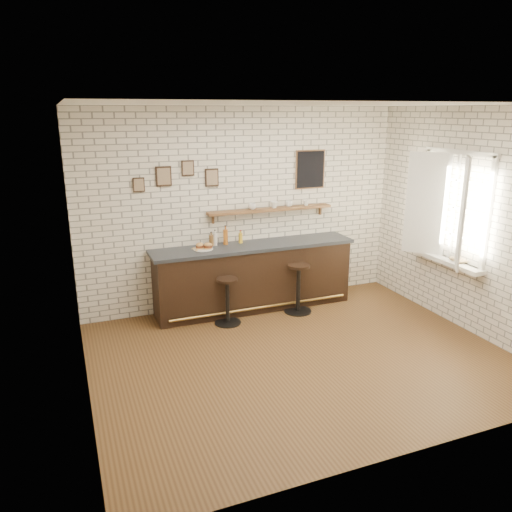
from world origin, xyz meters
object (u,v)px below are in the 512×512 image
object	(u,v)px
book_upper	(454,260)
condiment_bottle_yellow	(241,238)
shelf_cup_b	(274,205)
bitters_bottle_amber	(226,237)
bitters_bottle_brown	(211,240)
bitters_bottle_white	(215,239)
sandwich_plate	(203,249)
shelf_cup_a	(252,206)
shelf_cup_d	(306,203)
bar_counter	(254,276)
shelf_cup_c	(289,204)
book_lower	(453,261)
bar_stool_left	(227,299)
ciabatta_sandwich	(204,246)
bar_stool_right	(298,287)

from	to	relation	value
book_upper	condiment_bottle_yellow	bearing A→B (deg)	157.01
shelf_cup_b	bitters_bottle_amber	bearing A→B (deg)	138.97
bitters_bottle_brown	condiment_bottle_yellow	distance (m)	0.46
bitters_bottle_white	book_upper	bearing A→B (deg)	-31.26
sandwich_plate	bitters_bottle_brown	xyz separation A→B (m)	(0.17, 0.14, 0.08)
bitters_bottle_brown	shelf_cup_a	size ratio (longest dim) A/B	1.76
shelf_cup_d	book_upper	size ratio (longest dim) A/B	0.37
bar_counter	shelf_cup_d	distance (m)	1.43
shelf_cup_b	shelf_cup_c	xyz separation A→B (m)	(0.25, 0.00, -0.01)
bitters_bottle_white	book_lower	bearing A→B (deg)	-31.17
bar_counter	bar_stool_left	bearing A→B (deg)	-143.44
bar_counter	sandwich_plate	bearing A→B (deg)	178.77
shelf_cup_d	condiment_bottle_yellow	bearing A→B (deg)	-175.40
book_upper	bitters_bottle_amber	bearing A→B (deg)	159.43
ciabatta_sandwich	bitters_bottle_amber	world-z (taller)	bitters_bottle_amber
shelf_cup_a	shelf_cup_d	xyz separation A→B (m)	(0.91, 0.00, -0.01)
ciabatta_sandwich	bitters_bottle_brown	bearing A→B (deg)	42.52
bar_stool_right	shelf_cup_c	world-z (taller)	shelf_cup_c
bar_stool_right	bar_counter	bearing A→B (deg)	144.33
sandwich_plate	book_upper	bearing A→B (deg)	-27.34
bitters_bottle_amber	bitters_bottle_brown	bearing A→B (deg)	180.00
bitters_bottle_amber	shelf_cup_a	bearing A→B (deg)	5.25
bitters_bottle_amber	shelf_cup_d	world-z (taller)	shelf_cup_d
bitters_bottle_amber	condiment_bottle_yellow	world-z (taller)	bitters_bottle_amber
bar_stool_left	shelf_cup_c	world-z (taller)	shelf_cup_c
bar_stool_left	shelf_cup_b	bearing A→B (deg)	32.39
shelf_cup_d	bar_counter	bearing A→B (deg)	-165.70
bar_stool_right	shelf_cup_a	distance (m)	1.39
bitters_bottle_brown	bitters_bottle_white	distance (m)	0.06
bitters_bottle_brown	shelf_cup_a	bearing A→B (deg)	3.51
shelf_cup_b	book_lower	xyz separation A→B (m)	(1.92, -1.79, -0.61)
bitters_bottle_amber	shelf_cup_c	bearing A→B (deg)	2.22
book_lower	book_upper	bearing A→B (deg)	-77.33
bitters_bottle_amber	condiment_bottle_yellow	xyz separation A→B (m)	(0.24, 0.00, -0.04)
condiment_bottle_yellow	bar_counter	bearing A→B (deg)	-46.41
ciabatta_sandwich	shelf_cup_a	size ratio (longest dim) A/B	2.27
bitters_bottle_amber	shelf_cup_d	bearing A→B (deg)	1.73
book_upper	sandwich_plate	bearing A→B (deg)	164.85
bitters_bottle_brown	book_upper	xyz separation A→B (m)	(2.95, -1.75, -0.14)
shelf_cup_b	sandwich_plate	bearing A→B (deg)	144.84
condiment_bottle_yellow	shelf_cup_d	bearing A→B (deg)	2.10
sandwich_plate	shelf_cup_c	bearing A→B (deg)	7.28
sandwich_plate	shelf_cup_b	size ratio (longest dim) A/B	2.51
ciabatta_sandwich	shelf_cup_d	world-z (taller)	shelf_cup_d
ciabatta_sandwich	book_upper	distance (m)	3.50
shelf_cup_b	bar_stool_left	bearing A→B (deg)	168.44
bar_stool_right	book_lower	bearing A→B (deg)	-33.73
shelf_cup_c	book_upper	bearing A→B (deg)	-106.93
bar_counter	shelf_cup_c	world-z (taller)	shelf_cup_c
bitters_bottle_amber	shelf_cup_d	size ratio (longest dim) A/B	3.18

